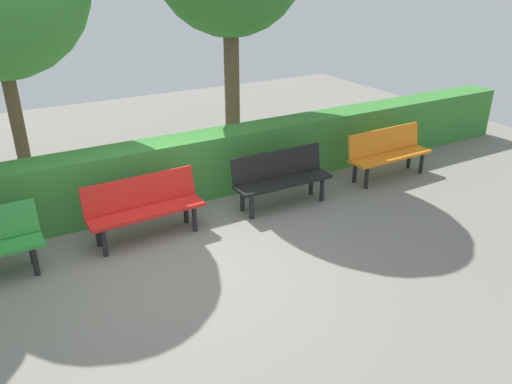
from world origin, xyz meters
name	(u,v)px	position (x,y,z in m)	size (l,w,h in m)	color
ground_plane	(183,262)	(0.00, 0.00, 0.00)	(17.88, 17.88, 0.00)	gray
bench_orange	(388,151)	(-4.26, -0.85, 0.48)	(1.63, 0.48, 0.86)	orange
bench_black	(281,176)	(-2.01, -0.83, 0.48)	(1.59, 0.47, 0.86)	black
bench_red	(144,205)	(0.18, -0.90, 0.48)	(1.60, 0.50, 0.86)	red
hedge_row	(195,167)	(-0.97, -1.81, 0.51)	(13.88, 0.60, 1.02)	#387F33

